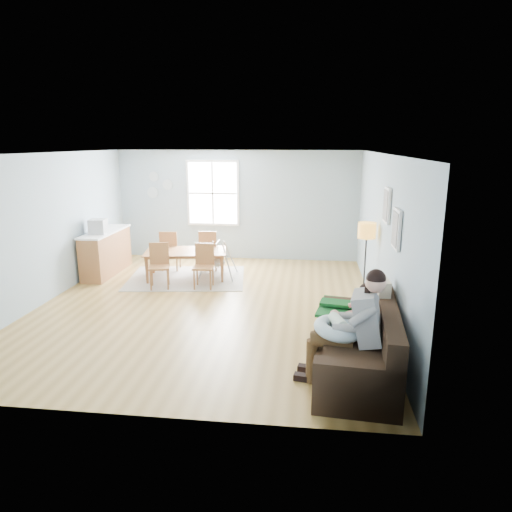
# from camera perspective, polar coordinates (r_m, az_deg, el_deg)

# --- Properties ---
(room) EXTENTS (8.40, 9.40, 3.90)m
(room) POSITION_cam_1_polar(r_m,az_deg,el_deg) (7.91, -6.53, 10.62)
(room) COLOR olive
(window) EXTENTS (1.32, 0.08, 1.62)m
(window) POSITION_cam_1_polar(r_m,az_deg,el_deg) (11.48, -5.41, 7.81)
(window) COLOR white
(window) RESTS_ON room
(pictures) EXTENTS (0.05, 1.34, 0.74)m
(pictures) POSITION_cam_1_polar(r_m,az_deg,el_deg) (6.82, 16.55, 4.77)
(pictures) COLOR white
(pictures) RESTS_ON room
(wall_plates) EXTENTS (0.67, 0.02, 0.66)m
(wall_plates) POSITION_cam_1_polar(r_m,az_deg,el_deg) (11.84, -12.15, 8.63)
(wall_plates) COLOR #ABC1CD
(wall_plates) RESTS_ON room
(sofa) EXTENTS (1.14, 2.30, 0.90)m
(sofa) POSITION_cam_1_polar(r_m,az_deg,el_deg) (6.09, 13.07, -11.20)
(sofa) COLOR black
(sofa) RESTS_ON room
(green_throw) EXTENTS (1.15, 1.03, 0.04)m
(green_throw) POSITION_cam_1_polar(r_m,az_deg,el_deg) (6.68, 12.31, -6.51)
(green_throw) COLOR #125221
(green_throw) RESTS_ON sofa
(beige_pillow) EXTENTS (0.18, 0.56, 0.56)m
(beige_pillow) POSITION_cam_1_polar(r_m,az_deg,el_deg) (6.46, 15.27, -4.97)
(beige_pillow) COLOR tan
(beige_pillow) RESTS_ON sofa
(father) EXTENTS (1.09, 0.59, 1.47)m
(father) POSITION_cam_1_polar(r_m,az_deg,el_deg) (5.61, 11.97, -8.20)
(father) COLOR gray
(father) RESTS_ON sofa
(nursing_pillow) EXTENTS (0.70, 0.69, 0.24)m
(nursing_pillow) POSITION_cam_1_polar(r_m,az_deg,el_deg) (5.64, 10.17, -8.92)
(nursing_pillow) COLOR silver
(nursing_pillow) RESTS_ON father
(infant) EXTENTS (0.23, 0.41, 0.15)m
(infant) POSITION_cam_1_polar(r_m,az_deg,el_deg) (5.64, 10.12, -7.90)
(infant) COLOR silver
(infant) RESTS_ON nursing_pillow
(toddler) EXTENTS (0.59, 0.35, 0.90)m
(toddler) POSITION_cam_1_polar(r_m,az_deg,el_deg) (6.11, 12.47, -6.56)
(toddler) COLOR silver
(toddler) RESTS_ON sofa
(floor_lamp) EXTENTS (0.31, 0.31, 1.53)m
(floor_lamp) POSITION_cam_1_polar(r_m,az_deg,el_deg) (8.17, 13.64, 2.24)
(floor_lamp) COLOR black
(floor_lamp) RESTS_ON room
(storage_cube) EXTENTS (0.55, 0.51, 0.52)m
(storage_cube) POSITION_cam_1_polar(r_m,az_deg,el_deg) (6.70, 14.00, -9.40)
(storage_cube) COLOR white
(storage_cube) RESTS_ON room
(rug) EXTENTS (2.69, 2.18, 0.01)m
(rug) POSITION_cam_1_polar(r_m,az_deg,el_deg) (10.07, -8.65, -2.73)
(rug) COLOR #A29C94
(rug) RESTS_ON room
(dining_table) EXTENTS (1.87, 1.25, 0.61)m
(dining_table) POSITION_cam_1_polar(r_m,az_deg,el_deg) (9.98, -8.71, -1.08)
(dining_table) COLOR brown
(dining_table) RESTS_ON rug
(chair_sw) EXTENTS (0.50, 0.50, 0.91)m
(chair_sw) POSITION_cam_1_polar(r_m,az_deg,el_deg) (9.43, -12.00, -0.82)
(chair_sw) COLOR olive
(chair_sw) RESTS_ON rug
(chair_se) EXTENTS (0.43, 0.43, 0.90)m
(chair_se) POSITION_cam_1_polar(r_m,az_deg,el_deg) (9.29, -6.52, -0.87)
(chair_se) COLOR olive
(chair_se) RESTS_ON rug
(chair_nw) EXTENTS (0.45, 0.45, 0.93)m
(chair_nw) POSITION_cam_1_polar(r_m,az_deg,el_deg) (10.58, -10.73, 0.96)
(chair_nw) COLOR olive
(chair_nw) RESTS_ON rug
(chair_ne) EXTENTS (0.44, 0.44, 0.94)m
(chair_ne) POSITION_cam_1_polar(r_m,az_deg,el_deg) (10.46, -5.94, 1.01)
(chair_ne) COLOR olive
(chair_ne) RESTS_ON rug
(counter) EXTENTS (0.52, 1.75, 0.98)m
(counter) POSITION_cam_1_polar(r_m,az_deg,el_deg) (10.74, -18.21, 0.48)
(counter) COLOR brown
(counter) RESTS_ON room
(monitor) EXTENTS (0.36, 0.35, 0.32)m
(monitor) POSITION_cam_1_polar(r_m,az_deg,el_deg) (10.32, -19.17, 3.50)
(monitor) COLOR #A8A9AD
(monitor) RESTS_ON counter
(baby_swing) EXTENTS (0.80, 0.81, 0.79)m
(baby_swing) POSITION_cam_1_polar(r_m,az_deg,el_deg) (9.99, -4.77, -0.66)
(baby_swing) COLOR #A8A9AD
(baby_swing) RESTS_ON room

